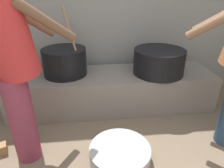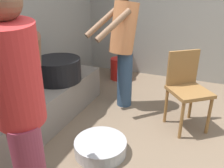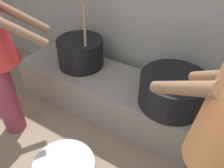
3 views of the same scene
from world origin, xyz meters
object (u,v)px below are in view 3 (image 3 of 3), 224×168
cooking_pot_main (80,52)px  cook_in_orange_shirt (222,146)px  cooking_pot_secondary (173,90)px  metal_mixing_bowl (64,168)px

cooking_pot_main → cook_in_orange_shirt: cook_in_orange_shirt is taller
cooking_pot_main → cooking_pot_secondary: cooking_pot_main is taller
cooking_pot_main → metal_mixing_bowl: bearing=-61.6°
cooking_pot_secondary → metal_mixing_bowl: bearing=-123.6°
cooking_pot_secondary → cook_in_orange_shirt: size_ratio=0.37×
cooking_pot_secondary → metal_mixing_bowl: (-0.56, -0.84, -0.51)m
cook_in_orange_shirt → metal_mixing_bowl: (-1.02, -0.15, -0.83)m
cooking_pot_secondary → metal_mixing_bowl: cooking_pot_secondary is taller
cooking_pot_main → cook_in_orange_shirt: 1.73m
cooking_pot_main → metal_mixing_bowl: (0.50, -0.92, -0.52)m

